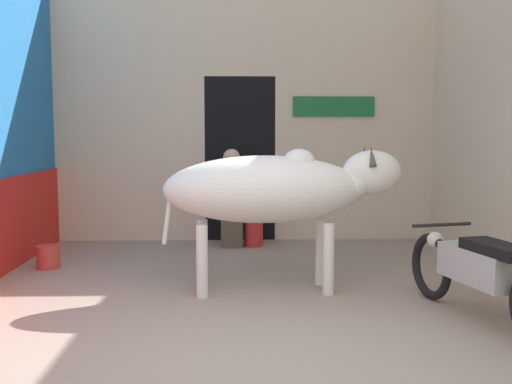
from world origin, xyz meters
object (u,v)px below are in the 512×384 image
Objects in this scene: motorcycle_near at (479,272)px; shopkeeper_seated at (232,195)px; cow at (277,189)px; plastic_stool at (253,228)px; bucket at (48,257)px.

shopkeeper_seated is (-2.02, 3.37, 0.28)m from motorcycle_near.
cow is 1.17× the size of motorcycle_near.
shopkeeper_seated is 2.82× the size of plastic_stool.
bucket is (-4.11, 2.10, -0.29)m from motorcycle_near.
cow is 1.98m from motorcycle_near.
cow is at bearing 146.21° from motorcycle_near.
motorcycle_near is 7.72× the size of bucket.
cow is 5.03× the size of plastic_stool.
shopkeeper_seated reaches higher than bucket.
motorcycle_near is (1.57, -1.05, -0.58)m from cow.
shopkeeper_seated is at bearing 31.17° from bucket.
cow is 2.38m from shopkeeper_seated.
shopkeeper_seated reaches higher than motorcycle_near.
plastic_stool is 2.69m from bucket.
cow is at bearing -78.99° from shopkeeper_seated.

